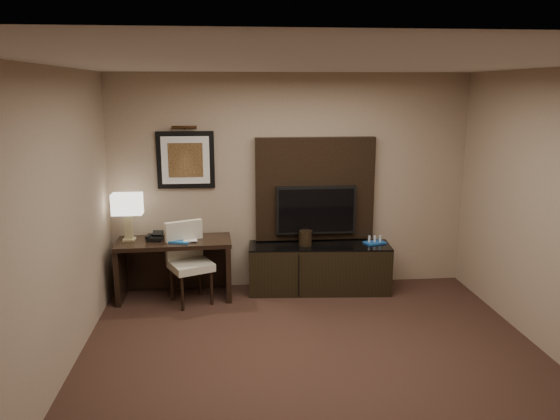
{
  "coord_description": "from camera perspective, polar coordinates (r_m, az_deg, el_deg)",
  "views": [
    {
      "loc": [
        -0.78,
        -4.25,
        2.52
      ],
      "look_at": [
        -0.2,
        1.8,
        1.15
      ],
      "focal_mm": 35.0,
      "sensor_mm": 36.0,
      "label": 1
    }
  ],
  "objects": [
    {
      "name": "picture_light",
      "position": [
        6.72,
        -9.98,
        8.51
      ],
      "size": [
        0.04,
        0.04,
        0.3
      ],
      "primitive_type": "cylinder",
      "color": "#3A2412",
      "rests_on": "wall_back"
    },
    {
      "name": "ceiling",
      "position": [
        4.32,
        5.11,
        15.05
      ],
      "size": [
        4.5,
        5.0,
        0.01
      ],
      "primitive_type": "cube",
      "color": "silver",
      "rests_on": "wall_back"
    },
    {
      "name": "blue_folder",
      "position": [
        6.65,
        -10.17,
        -3.05
      ],
      "size": [
        0.32,
        0.37,
        0.02
      ],
      "primitive_type": "cube",
      "rotation": [
        0.0,
        0.0,
        -0.29
      ],
      "color": "blue",
      "rests_on": "desk"
    },
    {
      "name": "desk",
      "position": [
        6.78,
        -10.9,
        -6.06
      ],
      "size": [
        1.38,
        0.64,
        0.73
      ],
      "primitive_type": "cube",
      "rotation": [
        0.0,
        0.0,
        0.04
      ],
      "color": "black",
      "rests_on": "floor"
    },
    {
      "name": "credenza",
      "position": [
        6.91,
        4.13,
        -6.06
      ],
      "size": [
        1.78,
        0.62,
        0.6
      ],
      "primitive_type": "cube",
      "rotation": [
        0.0,
        0.0,
        -0.07
      ],
      "color": "black",
      "rests_on": "floor"
    },
    {
      "name": "table_lamp",
      "position": [
        6.73,
        -15.6,
        -0.73
      ],
      "size": [
        0.37,
        0.24,
        0.57
      ],
      "primitive_type": null,
      "rotation": [
        0.0,
        0.0,
        0.14
      ],
      "color": "tan",
      "rests_on": "desk"
    },
    {
      "name": "desk_chair",
      "position": [
        6.55,
        -9.31,
        -5.68
      ],
      "size": [
        0.63,
        0.66,
        0.94
      ],
      "primitive_type": null,
      "rotation": [
        0.0,
        0.0,
        0.43
      ],
      "color": "beige",
      "rests_on": "floor"
    },
    {
      "name": "ice_bucket",
      "position": [
        6.77,
        2.66,
        -2.93
      ],
      "size": [
        0.18,
        0.18,
        0.19
      ],
      "primitive_type": "cylinder",
      "rotation": [
        0.0,
        0.0,
        0.08
      ],
      "color": "black",
      "rests_on": "credenza"
    },
    {
      "name": "wall_back",
      "position": [
        6.89,
        1.13,
        2.93
      ],
      "size": [
        4.5,
        0.01,
        2.7
      ],
      "primitive_type": "cube",
      "color": "gray",
      "rests_on": "floor"
    },
    {
      "name": "wall_left",
      "position": [
        4.65,
        -23.75,
        -2.98
      ],
      "size": [
        0.01,
        5.0,
        2.7
      ],
      "primitive_type": "cube",
      "color": "gray",
      "rests_on": "floor"
    },
    {
      "name": "artwork",
      "position": [
        6.8,
        -9.83,
        5.17
      ],
      "size": [
        0.7,
        0.04,
        0.7
      ],
      "primitive_type": "cube",
      "color": "black",
      "rests_on": "wall_back"
    },
    {
      "name": "tv_wall_panel",
      "position": [
        6.89,
        3.67,
        2.23
      ],
      "size": [
        1.5,
        0.12,
        1.3
      ],
      "primitive_type": "cube",
      "color": "black",
      "rests_on": "wall_back"
    },
    {
      "name": "minibar_tray",
      "position": [
        6.95,
        9.87,
        -3.09
      ],
      "size": [
        0.29,
        0.23,
        0.09
      ],
      "primitive_type": null,
      "rotation": [
        0.0,
        0.0,
        0.32
      ],
      "color": "#1952A8",
      "rests_on": "credenza"
    },
    {
      "name": "book",
      "position": [
        6.6,
        -10.14,
        -2.27
      ],
      "size": [
        0.17,
        0.04,
        0.22
      ],
      "primitive_type": "imported",
      "rotation": [
        0.0,
        0.0,
        0.12
      ],
      "color": "tan",
      "rests_on": "desk"
    },
    {
      "name": "floor",
      "position": [
        5.0,
        4.47,
        -17.65
      ],
      "size": [
        4.5,
        5.0,
        0.01
      ],
      "primitive_type": "cube",
      "color": "#301C15",
      "rests_on": "ground"
    },
    {
      "name": "desk_phone",
      "position": [
        6.7,
        -12.93,
        -2.75
      ],
      "size": [
        0.2,
        0.19,
        0.09
      ],
      "primitive_type": null,
      "rotation": [
        0.0,
        0.0,
        -0.12
      ],
      "color": "black",
      "rests_on": "desk"
    },
    {
      "name": "wall_front",
      "position": [
        2.24,
        16.69,
        -19.34
      ],
      "size": [
        4.5,
        0.01,
        2.7
      ],
      "primitive_type": "cube",
      "color": "gray",
      "rests_on": "floor"
    },
    {
      "name": "tv",
      "position": [
        6.84,
        3.77,
        0.02
      ],
      "size": [
        1.0,
        0.08,
        0.6
      ],
      "primitive_type": "cube",
      "color": "black",
      "rests_on": "tv_wall_panel"
    }
  ]
}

